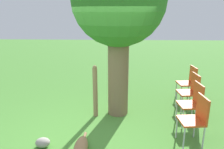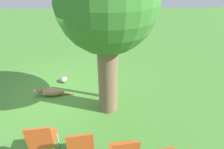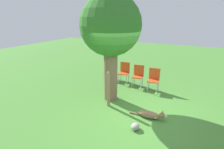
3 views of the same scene
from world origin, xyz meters
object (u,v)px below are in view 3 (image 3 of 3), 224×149
Objects in this scene: dog at (151,115)px; red_chair_2 at (124,71)px; fence_post at (108,89)px; oak_tree at (111,28)px; red_chair_1 at (138,74)px; red_chair_3 at (112,68)px; red_chair_0 at (154,78)px.

red_chair_2 reaches higher than dog.
fence_post reaches higher than red_chair_2.
oak_tree is 2.72m from red_chair_2.
red_chair_3 is (0.34, 1.45, 0.00)m from red_chair_1.
red_chair_1 is 1.00× the size of red_chair_3.
dog is (-0.63, -1.70, -2.46)m from oak_tree.
fence_post reaches higher than red_chair_3.
oak_tree is 2.97× the size of fence_post.
red_chair_1 is at bearing 70.82° from red_chair_2.
red_chair_3 is at bearing 25.87° from oak_tree.
red_chair_2 is 1.00× the size of red_chair_3.
red_chair_1 is 0.75m from red_chair_2.
red_chair_0 is at bearing 70.82° from red_chair_2.
oak_tree is 2.65m from red_chair_1.
fence_post is 1.32× the size of red_chair_3.
red_chair_1 is 1.00× the size of red_chair_2.
oak_tree is 3.06m from dog.
red_chair_1 is at bearing -109.18° from red_chair_0.
red_chair_3 is at bearing -109.18° from red_chair_2.
red_chair_3 is (0.52, 2.18, 0.00)m from red_chair_0.
red_chair_1 is (2.15, -0.32, -0.08)m from fence_post.
red_chair_0 is 1.00× the size of red_chair_2.
oak_tree is at bearing -23.01° from red_chair_1.
red_chair_0 is (1.45, -1.23, -2.03)m from oak_tree.
red_chair_3 is (2.49, 1.14, -0.08)m from fence_post.
dog is 0.92× the size of fence_post.
oak_tree is 3.91× the size of red_chair_2.
red_chair_0 is at bearing 70.82° from red_chair_1.
fence_post is at bearing 18.69° from red_chair_3.
red_chair_2 is at bearing 7.18° from oak_tree.
oak_tree is 2.98m from red_chair_3.
red_chair_2 is at bearing -109.18° from red_chair_1.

